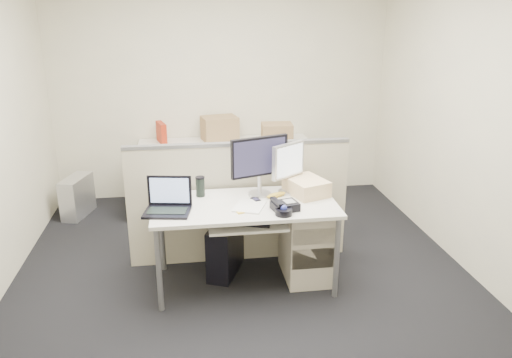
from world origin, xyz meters
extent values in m
cube|color=black|center=(0.00, 0.00, -0.01)|extent=(4.00, 4.50, 0.01)
cube|color=beige|center=(0.00, 2.25, 1.35)|extent=(4.00, 0.02, 2.70)
cube|color=beige|center=(0.00, -2.25, 1.35)|extent=(4.00, 0.02, 2.70)
cube|color=beige|center=(2.00, 0.00, 1.35)|extent=(0.02, 4.50, 2.70)
cube|color=white|center=(0.00, 0.00, 0.71)|extent=(1.50, 0.75, 0.03)
cylinder|color=slate|center=(-0.70, -0.33, 0.35)|extent=(0.04, 0.04, 0.70)
cylinder|color=slate|center=(-0.70, 0.33, 0.35)|extent=(0.04, 0.04, 0.70)
cylinder|color=slate|center=(0.70, -0.33, 0.35)|extent=(0.04, 0.04, 0.70)
cylinder|color=slate|center=(0.70, 0.33, 0.35)|extent=(0.04, 0.04, 0.70)
cube|color=white|center=(0.00, -0.18, 0.62)|extent=(0.62, 0.32, 0.02)
cube|color=#BEB49F|center=(0.55, 0.05, 0.33)|extent=(0.40, 0.55, 0.65)
cube|color=#ADA88E|center=(0.00, 0.45, 0.55)|extent=(2.00, 0.06, 1.10)
cube|color=#BEB49F|center=(0.00, 1.93, 0.36)|extent=(2.00, 0.60, 0.72)
cube|color=black|center=(0.15, 0.18, 0.99)|extent=(0.55, 0.35, 0.51)
cube|color=#B7B7BC|center=(0.40, 0.21, 0.95)|extent=(0.39, 0.35, 0.43)
cube|color=black|center=(-0.62, -0.12, 0.86)|extent=(0.39, 0.32, 0.26)
cylinder|color=black|center=(0.27, -0.28, 0.76)|extent=(0.16, 0.16, 0.05)
cube|color=black|center=(0.30, -0.18, 0.76)|extent=(0.23, 0.20, 0.06)
cube|color=silver|center=(0.03, -0.08, 0.74)|extent=(0.31, 0.35, 0.01)
cube|color=gold|center=(-0.05, -0.18, 0.74)|extent=(0.09, 0.09, 0.01)
cylinder|color=black|center=(-0.35, 0.22, 0.81)|extent=(0.09, 0.09, 0.16)
ellipsoid|color=yellow|center=(0.28, 0.10, 0.75)|extent=(0.19, 0.12, 0.04)
cube|color=black|center=(0.10, 0.05, 0.74)|extent=(0.08, 0.11, 0.01)
cube|color=beige|center=(0.55, 0.14, 0.80)|extent=(0.38, 0.43, 0.13)
cube|color=black|center=(-0.05, -0.14, 0.64)|extent=(0.52, 0.32, 0.03)
cube|color=black|center=(-0.15, 0.20, 0.23)|extent=(0.37, 0.54, 0.47)
cube|color=black|center=(-1.05, 1.63, 0.21)|extent=(0.22, 0.46, 0.42)
cube|color=#B7B7BC|center=(-1.70, 1.73, 0.23)|extent=(0.32, 0.52, 0.45)
cube|color=#897050|center=(-0.05, 2.05, 0.87)|extent=(0.46, 0.38, 0.30)
cube|color=#897050|center=(0.60, 1.81, 0.85)|extent=(0.37, 0.29, 0.25)
cube|color=#A02610|center=(-0.73, 2.03, 0.85)|extent=(0.14, 0.28, 0.26)
camera|label=1|loc=(-0.44, -3.76, 2.24)|focal=35.00mm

